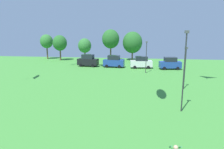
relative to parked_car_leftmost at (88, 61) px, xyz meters
name	(u,v)px	position (x,y,z in m)	size (l,w,h in m)	color
parked_car_leftmost	(88,61)	(0.00, 0.00, 0.00)	(4.58, 2.30, 2.61)	black
parked_car_second_from_left	(114,61)	(5.71, -0.38, -0.03)	(4.45, 2.20, 2.54)	#234299
parked_car_third_from_left	(141,62)	(11.42, -0.60, -0.07)	(4.61, 2.45, 2.43)	silver
parked_car_rightmost_in_row	(170,63)	(17.13, -1.19, -0.07)	(4.38, 2.36, 2.44)	#234299
light_post_0	(146,55)	(12.28, -5.64, 1.96)	(0.36, 0.20, 5.66)	#2D2D33
light_post_1	(185,65)	(16.89, -15.82, 1.80)	(0.36, 0.20, 5.35)	#2D2D33
light_post_2	(184,68)	(15.15, -23.74, 2.76)	(0.36, 0.20, 7.24)	#2D2D33
treeline_tree_0	(47,41)	(-14.82, 11.29, 3.61)	(3.49, 3.49, 6.83)	brown
treeline_tree_1	(60,43)	(-10.01, 9.02, 3.29)	(3.71, 3.71, 6.63)	brown
treeline_tree_2	(85,46)	(-3.67, 10.50, 2.57)	(3.50, 3.50, 5.79)	brown
treeline_tree_3	(111,39)	(3.44, 10.06, 4.37)	(4.45, 4.45, 8.10)	brown
treeline_tree_4	(132,42)	(9.01, 11.83, 3.45)	(5.14, 5.14, 7.55)	brown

